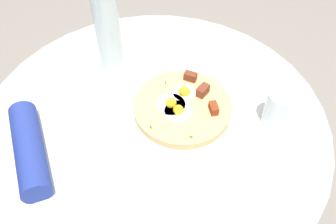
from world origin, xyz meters
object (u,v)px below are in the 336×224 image
object	(u,v)px
pizza_plate	(182,111)
fork	(258,177)
water_glass	(278,108)
water_bottle	(108,29)
bread_plate	(157,201)
breakfast_pizza	(183,106)
dining_table	(155,158)
knife	(259,191)

from	to	relation	value
pizza_plate	fork	size ratio (longest dim) A/B	1.64
pizza_plate	water_glass	bearing A→B (deg)	-147.15
water_bottle	pizza_plate	bearing A→B (deg)	175.61
fork	water_glass	world-z (taller)	water_glass
pizza_plate	bread_plate	size ratio (longest dim) A/B	1.83
pizza_plate	water_bottle	xyz separation A→B (m)	(0.29, -0.02, 0.12)
water_bottle	bread_plate	bearing A→B (deg)	147.03
breakfast_pizza	fork	size ratio (longest dim) A/B	1.44
dining_table	knife	xyz separation A→B (m)	(-0.32, 0.00, 0.18)
water_glass	fork	bearing A→B (deg)	108.21
breakfast_pizza	water_glass	xyz separation A→B (m)	(-0.20, -0.13, 0.03)
dining_table	bread_plate	world-z (taller)	bread_plate
bread_plate	fork	bearing A→B (deg)	-125.42
bread_plate	breakfast_pizza	bearing A→B (deg)	-63.64
pizza_plate	fork	distance (m)	0.26
water_glass	water_bottle	distance (m)	0.51
dining_table	fork	distance (m)	0.35
bread_plate	knife	size ratio (longest dim) A/B	0.89
breakfast_pizza	bread_plate	bearing A→B (deg)	116.36
bread_plate	knife	bearing A→B (deg)	-133.82
dining_table	water_glass	size ratio (longest dim) A/B	8.74
pizza_plate	water_glass	distance (m)	0.25
bread_plate	water_glass	distance (m)	0.39
dining_table	water_glass	bearing A→B (deg)	-140.49
water_glass	knife	bearing A→B (deg)	111.19
fork	water_glass	bearing A→B (deg)	-108.44
water_glass	pizza_plate	bearing A→B (deg)	32.85
breakfast_pizza	fork	xyz separation A→B (m)	(-0.26, 0.05, -0.02)
water_bottle	breakfast_pizza	bearing A→B (deg)	175.88
water_bottle	water_glass	bearing A→B (deg)	-167.43
pizza_plate	water_bottle	size ratio (longest dim) A/B	1.18
water_bottle	fork	bearing A→B (deg)	173.16
breakfast_pizza	water_bottle	world-z (taller)	water_bottle
bread_plate	fork	distance (m)	0.24
knife	water_glass	size ratio (longest dim) A/B	1.71
breakfast_pizza	water_glass	world-z (taller)	water_glass
water_glass	bread_plate	bearing A→B (deg)	77.40
knife	breakfast_pizza	bearing A→B (deg)	-51.29
breakfast_pizza	water_glass	size ratio (longest dim) A/B	2.46
pizza_plate	water_glass	xyz separation A→B (m)	(-0.20, -0.13, 0.05)
bread_plate	fork	world-z (taller)	bread_plate
bread_plate	water_glass	bearing A→B (deg)	-102.60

